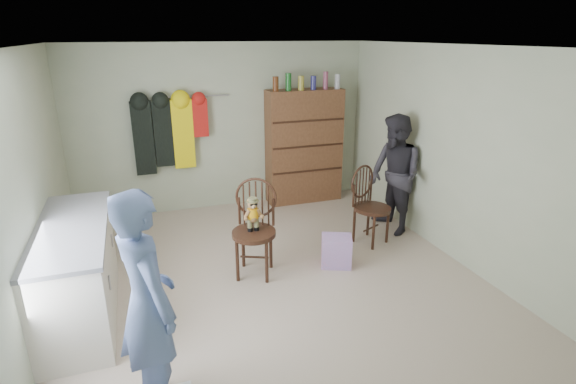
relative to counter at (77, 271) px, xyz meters
name	(u,v)px	position (x,y,z in m)	size (l,w,h in m)	color
ground_plane	(273,280)	(1.95, 0.00, -0.47)	(5.00, 5.00, 0.00)	#C4B29E
room_walls	(257,132)	(1.95, 0.53, 1.11)	(5.00, 5.00, 5.00)	#B6BD9E
counter	(77,271)	(0.00, 0.00, 0.00)	(0.64, 1.86, 0.94)	silver
chair_front	(254,222)	(1.82, 0.24, 0.15)	(0.65, 0.65, 1.10)	#371E13
chair_far	(369,202)	(3.43, 0.56, 0.08)	(0.60, 0.60, 1.02)	#371E13
striped_bag	(336,251)	(2.76, 0.08, -0.29)	(0.35, 0.27, 0.37)	pink
person_left	(147,304)	(0.61, -1.39, 0.37)	(0.62, 0.40, 1.69)	#4D5F8E
person_right	(395,175)	(3.90, 0.74, 0.34)	(0.79, 0.62, 1.62)	#2D2B33
dresser	(304,146)	(3.20, 2.30, 0.44)	(1.20, 0.39, 2.06)	brown
coat_rack	(168,133)	(1.12, 2.38, 0.78)	(1.42, 0.12, 1.09)	#99999E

